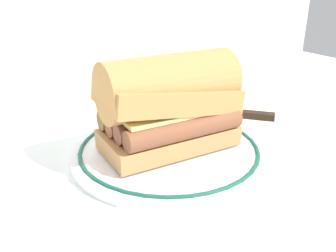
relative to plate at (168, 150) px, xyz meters
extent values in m
plane|color=white|center=(0.00, -0.03, -0.01)|extent=(1.50, 1.50, 0.00)
cylinder|color=white|center=(0.00, 0.00, 0.00)|extent=(0.27, 0.27, 0.01)
torus|color=#195947|center=(0.00, 0.00, 0.00)|extent=(0.25, 0.25, 0.01)
cube|color=tan|center=(0.00, 0.00, 0.02)|extent=(0.18, 0.10, 0.03)
cylinder|color=brown|center=(0.00, -0.04, 0.05)|extent=(0.16, 0.04, 0.03)
cylinder|color=brown|center=(0.00, -0.01, 0.05)|extent=(0.16, 0.04, 0.03)
cylinder|color=brown|center=(0.00, 0.01, 0.05)|extent=(0.16, 0.04, 0.03)
cylinder|color=brown|center=(0.00, 0.04, 0.05)|extent=(0.16, 0.04, 0.03)
cube|color=#EAD67A|center=(0.00, 0.00, 0.06)|extent=(0.15, 0.10, 0.01)
cube|color=tan|center=(0.00, 0.00, 0.08)|extent=(0.19, 0.10, 0.05)
cylinder|color=tan|center=(0.00, 0.00, 0.10)|extent=(0.18, 0.09, 0.08)
cylinder|color=silver|center=(0.12, 0.18, 0.04)|extent=(0.06, 0.06, 0.09)
cylinder|color=gold|center=(0.12, 0.18, 0.02)|extent=(0.05, 0.05, 0.05)
cube|color=silver|center=(0.16, 0.08, -0.01)|extent=(0.08, 0.08, 0.01)
cube|color=black|center=(0.21, 0.03, 0.00)|extent=(0.05, 0.05, 0.01)
camera|label=1|loc=(-0.24, -0.38, 0.23)|focal=38.59mm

